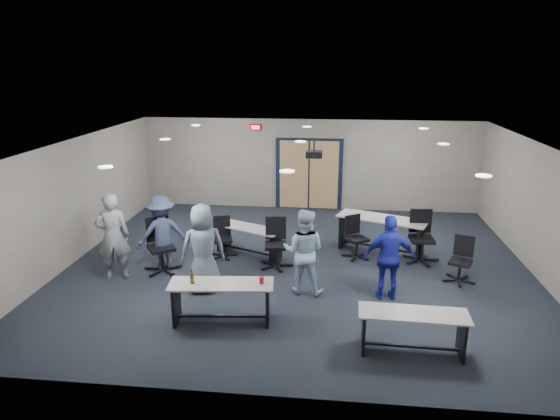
# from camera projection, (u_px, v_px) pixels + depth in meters

# --- Properties ---
(floor) EXTENTS (10.00, 10.00, 0.00)m
(floor) POSITION_uv_depth(u_px,v_px,m) (297.00, 265.00, 11.01)
(floor) COLOR black
(floor) RESTS_ON ground
(back_wall) EXTENTS (10.00, 0.04, 2.70)m
(back_wall) POSITION_uv_depth(u_px,v_px,m) (309.00, 165.00, 14.91)
(back_wall) COLOR gray
(back_wall) RESTS_ON floor
(front_wall) EXTENTS (10.00, 0.04, 2.70)m
(front_wall) POSITION_uv_depth(u_px,v_px,m) (272.00, 306.00, 6.34)
(front_wall) COLOR gray
(front_wall) RESTS_ON floor
(left_wall) EXTENTS (0.04, 9.00, 2.70)m
(left_wall) POSITION_uv_depth(u_px,v_px,m) (75.00, 200.00, 11.15)
(left_wall) COLOR gray
(left_wall) RESTS_ON floor
(right_wall) EXTENTS (0.04, 9.00, 2.70)m
(right_wall) POSITION_uv_depth(u_px,v_px,m) (544.00, 214.00, 10.10)
(right_wall) COLOR gray
(right_wall) RESTS_ON floor
(ceiling) EXTENTS (10.00, 9.00, 0.04)m
(ceiling) POSITION_uv_depth(u_px,v_px,m) (299.00, 144.00, 10.24)
(ceiling) COLOR silver
(ceiling) RESTS_ON back_wall
(double_door) EXTENTS (2.00, 0.07, 2.20)m
(double_door) POSITION_uv_depth(u_px,v_px,m) (309.00, 175.00, 14.96)
(double_door) COLOR black
(double_door) RESTS_ON back_wall
(exit_sign) EXTENTS (0.32, 0.07, 0.18)m
(exit_sign) POSITION_uv_depth(u_px,v_px,m) (256.00, 127.00, 14.71)
(exit_sign) COLOR black
(exit_sign) RESTS_ON back_wall
(ceiling_projector) EXTENTS (0.35, 0.32, 0.37)m
(ceiling_projector) POSITION_uv_depth(u_px,v_px,m) (314.00, 154.00, 10.76)
(ceiling_projector) COLOR black
(ceiling_projector) RESTS_ON ceiling
(ceiling_can_lights) EXTENTS (6.24, 5.74, 0.02)m
(ceiling_can_lights) POSITION_uv_depth(u_px,v_px,m) (299.00, 143.00, 10.48)
(ceiling_can_lights) COLOR white
(ceiling_can_lights) RESTS_ON ceiling
(table_front_left) EXTENTS (1.82, 0.76, 0.98)m
(table_front_left) POSITION_uv_depth(u_px,v_px,m) (222.00, 295.00, 8.52)
(table_front_left) COLOR #A3A09A
(table_front_left) RESTS_ON floor
(table_front_right) EXTENTS (1.67, 0.61, 0.67)m
(table_front_right) POSITION_uv_depth(u_px,v_px,m) (413.00, 325.00, 7.63)
(table_front_right) COLOR #A3A09A
(table_front_right) RESTS_ON floor
(table_back_left) EXTENTS (1.72, 1.18, 0.67)m
(table_back_left) POSITION_uv_depth(u_px,v_px,m) (249.00, 236.00, 11.53)
(table_back_left) COLOR #A3A09A
(table_back_left) RESTS_ON floor
(table_back_right) EXTENTS (2.17, 1.41, 0.84)m
(table_back_right) POSITION_uv_depth(u_px,v_px,m) (382.00, 229.00, 11.65)
(table_back_right) COLOR #A3A09A
(table_back_right) RESTS_ON floor
(chair_back_a) EXTENTS (0.73, 0.73, 0.94)m
(chair_back_a) POSITION_uv_depth(u_px,v_px,m) (223.00, 238.00, 11.36)
(chair_back_a) COLOR black
(chair_back_a) RESTS_ON floor
(chair_back_b) EXTENTS (0.76, 0.76, 1.08)m
(chair_back_b) POSITION_uv_depth(u_px,v_px,m) (276.00, 244.00, 10.79)
(chair_back_b) COLOR black
(chair_back_b) RESTS_ON floor
(chair_back_c) EXTENTS (0.85, 0.85, 0.97)m
(chair_back_c) POSITION_uv_depth(u_px,v_px,m) (357.00, 237.00, 11.33)
(chair_back_c) COLOR black
(chair_back_c) RESTS_ON floor
(chair_back_d) EXTENTS (0.77, 0.77, 1.16)m
(chair_back_d) POSITION_uv_depth(u_px,v_px,m) (422.00, 237.00, 11.07)
(chair_back_d) COLOR black
(chair_back_d) RESTS_ON floor
(chair_loose_left) EXTENTS (1.01, 1.01, 1.16)m
(chair_loose_left) POSITION_uv_depth(u_px,v_px,m) (161.00, 246.00, 10.56)
(chair_loose_left) COLOR black
(chair_loose_left) RESTS_ON floor
(chair_loose_right) EXTENTS (0.79, 0.79, 0.94)m
(chair_loose_right) POSITION_uv_depth(u_px,v_px,m) (461.00, 260.00, 10.08)
(chair_loose_right) COLOR black
(chair_loose_right) RESTS_ON floor
(person_gray) EXTENTS (0.77, 0.63, 1.83)m
(person_gray) POSITION_uv_depth(u_px,v_px,m) (113.00, 236.00, 10.13)
(person_gray) COLOR gray
(person_gray) RESTS_ON floor
(person_plaid) EXTENTS (1.00, 0.83, 1.76)m
(person_plaid) POSITION_uv_depth(u_px,v_px,m) (203.00, 248.00, 9.59)
(person_plaid) COLOR slate
(person_plaid) RESTS_ON floor
(person_lightblue) EXTENTS (0.89, 0.73, 1.68)m
(person_lightblue) POSITION_uv_depth(u_px,v_px,m) (304.00, 251.00, 9.54)
(person_lightblue) COLOR #AED1E6
(person_lightblue) RESTS_ON floor
(person_navy) EXTENTS (0.99, 0.47, 1.64)m
(person_navy) POSITION_uv_depth(u_px,v_px,m) (389.00, 258.00, 9.28)
(person_navy) COLOR #1D24A1
(person_navy) RESTS_ON floor
(person_back) EXTENTS (1.22, 1.05, 1.64)m
(person_back) POSITION_uv_depth(u_px,v_px,m) (162.00, 233.00, 10.62)
(person_back) COLOR #384265
(person_back) RESTS_ON floor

